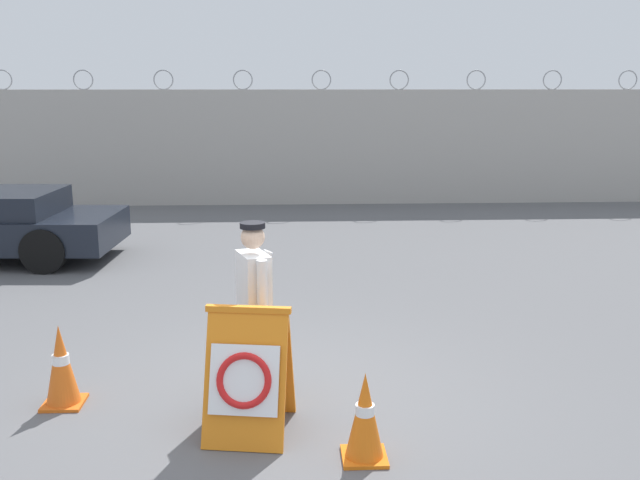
{
  "coord_description": "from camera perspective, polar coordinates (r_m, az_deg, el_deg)",
  "views": [
    {
      "loc": [
        0.06,
        -6.08,
        2.84
      ],
      "look_at": [
        0.44,
        1.77,
        1.13
      ],
      "focal_mm": 40.0,
      "sensor_mm": 36.0,
      "label": 1
    }
  ],
  "objects": [
    {
      "name": "ground_plane",
      "position": [
        6.71,
        -3.1,
        -12.77
      ],
      "size": [
        90.0,
        90.0,
        0.0
      ],
      "primitive_type": "plane",
      "color": "#5B5B5E"
    },
    {
      "name": "traffic_cone_near",
      "position": [
        5.64,
        3.61,
        -13.93
      ],
      "size": [
        0.35,
        0.35,
        0.71
      ],
      "color": "orange",
      "rests_on": "ground_plane"
    },
    {
      "name": "barricade_sign",
      "position": [
        5.97,
        -5.76,
        -10.45
      ],
      "size": [
        0.77,
        0.86,
        1.09
      ],
      "rotation": [
        0.0,
        0.0,
        -0.15
      ],
      "color": "orange",
      "rests_on": "ground_plane"
    },
    {
      "name": "perimeter_wall",
      "position": [
        17.29,
        -2.98,
        7.43
      ],
      "size": [
        36.0,
        0.3,
        3.19
      ],
      "color": "#ADA8A0",
      "rests_on": "ground_plane"
    },
    {
      "name": "security_guard",
      "position": [
        6.43,
        -5.25,
        -5.17
      ],
      "size": [
        0.35,
        0.65,
        1.67
      ],
      "rotation": [
        0.0,
        0.0,
        1.91
      ],
      "color": "black",
      "rests_on": "ground_plane"
    },
    {
      "name": "traffic_cone_mid",
      "position": [
        6.9,
        -20.0,
        -9.43
      ],
      "size": [
        0.36,
        0.36,
        0.76
      ],
      "color": "orange",
      "rests_on": "ground_plane"
    }
  ]
}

